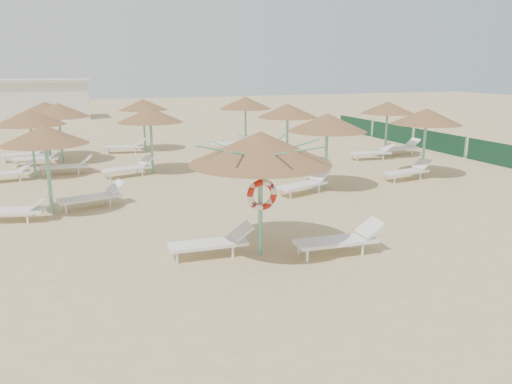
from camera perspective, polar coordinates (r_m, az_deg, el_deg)
name	(u,v)px	position (r m, az deg, el deg)	size (l,w,h in m)	color
ground	(249,251)	(12.04, -0.78, -6.75)	(120.00, 120.00, 0.00)	tan
main_palapa	(260,148)	(11.18, 0.51, 5.02)	(3.23, 3.23, 2.90)	#68B596
lounger_main_a	(214,242)	(11.66, -4.85, -5.73)	(1.98, 0.69, 0.71)	white
lounger_main_b	(342,239)	(11.91, 9.75, -5.33)	(2.14, 0.77, 0.77)	white
palapa_field	(201,114)	(21.79, -6.34, 8.88)	(20.04, 13.42, 2.72)	#68B596
service_hut	(37,99)	(45.70, -23.74, 9.69)	(8.40, 4.40, 3.25)	silver
windbreak_fence	(439,142)	(27.45, 20.17, 5.37)	(0.08, 19.84, 1.10)	#18482E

